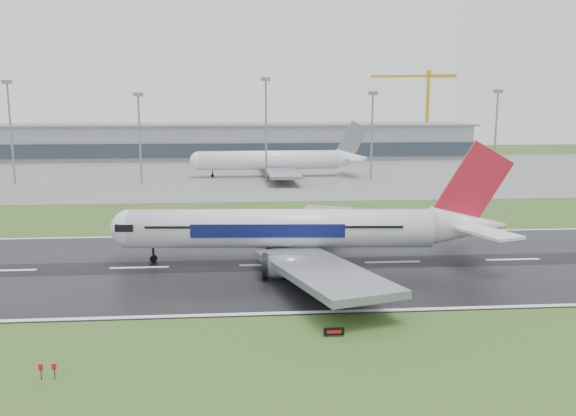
{
  "coord_description": "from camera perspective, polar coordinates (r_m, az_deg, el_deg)",
  "views": [
    {
      "loc": [
        16.02,
        -89.69,
        25.28
      ],
      "look_at": [
        24.14,
        12.0,
        7.0
      ],
      "focal_mm": 36.67,
      "sensor_mm": 36.0,
      "label": 1
    }
  ],
  "objects": [
    {
      "name": "ground",
      "position": [
        94.55,
        -14.22,
        -5.67
      ],
      "size": [
        520.0,
        520.0,
        0.0
      ],
      "primitive_type": "plane",
      "color": "#32521E",
      "rests_on": "ground"
    },
    {
      "name": "runway",
      "position": [
        94.53,
        -14.22,
        -5.64
      ],
      "size": [
        400.0,
        45.0,
        0.1
      ],
      "primitive_type": "cube",
      "color": "black",
      "rests_on": "ground"
    },
    {
      "name": "apron",
      "position": [
        216.76,
        -8.79,
        3.35
      ],
      "size": [
        400.0,
        130.0,
        0.08
      ],
      "primitive_type": "cube",
      "color": "slate",
      "rests_on": "ground"
    },
    {
      "name": "terminal",
      "position": [
        275.73,
        -7.93,
        6.37
      ],
      "size": [
        240.0,
        36.0,
        15.0
      ],
      "primitive_type": "cube",
      "color": "gray",
      "rests_on": "ground"
    },
    {
      "name": "main_airliner",
      "position": [
        93.0,
        2.04,
        0.3
      ],
      "size": [
        66.82,
        64.05,
        18.53
      ],
      "primitive_type": null,
      "rotation": [
        0.0,
        0.0,
        -0.07
      ],
      "color": "silver",
      "rests_on": "runway"
    },
    {
      "name": "parked_airliner",
      "position": [
        203.52,
        -1.11,
        5.65
      ],
      "size": [
        64.28,
        60.07,
        18.39
      ],
      "primitive_type": null,
      "rotation": [
        0.0,
        0.0,
        0.03
      ],
      "color": "white",
      "rests_on": "apron"
    },
    {
      "name": "tower_crane",
      "position": [
        304.2,
        13.35,
        9.02
      ],
      "size": [
        40.98,
        11.97,
        41.33
      ],
      "primitive_type": null,
      "rotation": [
        0.0,
        0.0,
        -0.24
      ],
      "color": "gold",
      "rests_on": "ground"
    },
    {
      "name": "runway_sign",
      "position": [
        65.99,
        4.48,
        -11.91
      ],
      "size": [
        2.27,
        0.94,
        1.04
      ],
      "primitive_type": null,
      "rotation": [
        0.0,
        0.0,
        -0.31
      ],
      "color": "black",
      "rests_on": "ground"
    },
    {
      "name": "floodmast_1",
      "position": [
        202.82,
        -25.26,
        6.43
      ],
      "size": [
        0.64,
        0.64,
        31.0
      ],
      "primitive_type": "cylinder",
      "color": "gray",
      "rests_on": "ground"
    },
    {
      "name": "floodmast_2",
      "position": [
        192.7,
        -14.16,
        6.39
      ],
      "size": [
        0.64,
        0.64,
        27.26
      ],
      "primitive_type": "cylinder",
      "color": "gray",
      "rests_on": "ground"
    },
    {
      "name": "floodmast_3",
      "position": [
        190.08,
        -2.14,
        7.36
      ],
      "size": [
        0.64,
        0.64,
        32.05
      ],
      "primitive_type": "cylinder",
      "color": "gray",
      "rests_on": "ground"
    },
    {
      "name": "floodmast_4",
      "position": [
        194.74,
        8.13,
        6.7
      ],
      "size": [
        0.64,
        0.64,
        27.76
      ],
      "primitive_type": "cylinder",
      "color": "gray",
      "rests_on": "ground"
    },
    {
      "name": "floodmast_5",
      "position": [
        207.81,
        19.47,
        6.53
      ],
      "size": [
        0.64,
        0.64,
        28.44
      ],
      "primitive_type": "cylinder",
      "color": "gray",
      "rests_on": "ground"
    }
  ]
}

